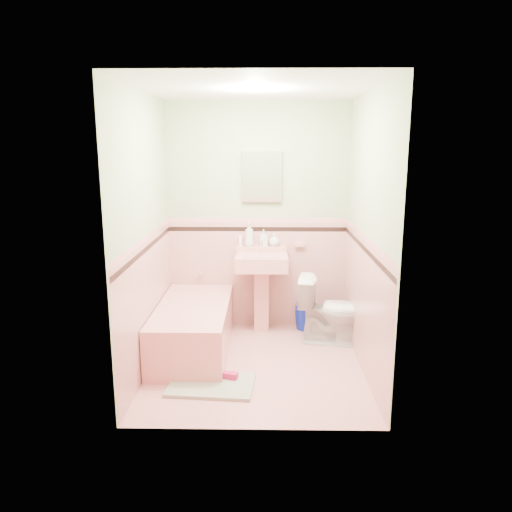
{
  "coord_description": "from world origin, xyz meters",
  "views": [
    {
      "loc": [
        0.08,
        -4.36,
        2.03
      ],
      "look_at": [
        0.0,
        0.25,
        1.0
      ],
      "focal_mm": 34.8,
      "sensor_mm": 36.0,
      "label": 1
    }
  ],
  "objects_px": {
    "medicine_cabinet": "(262,177)",
    "toilet": "(332,310)",
    "soap_bottle_right": "(274,240)",
    "shoe": "(230,375)",
    "sink": "(262,294)",
    "soap_bottle_mid": "(264,238)",
    "bathtub": "(194,329)",
    "bucket": "(305,318)",
    "soap_bottle_left": "(249,235)"
  },
  "relations": [
    {
      "from": "bathtub",
      "to": "bucket",
      "type": "bearing_deg",
      "value": 27.96
    },
    {
      "from": "soap_bottle_mid",
      "to": "bucket",
      "type": "relative_size",
      "value": 0.74
    },
    {
      "from": "soap_bottle_left",
      "to": "soap_bottle_right",
      "type": "relative_size",
      "value": 1.81
    },
    {
      "from": "medicine_cabinet",
      "to": "soap_bottle_right",
      "type": "height_order",
      "value": "medicine_cabinet"
    },
    {
      "from": "soap_bottle_mid",
      "to": "shoe",
      "type": "xyz_separation_m",
      "value": [
        -0.29,
        -1.39,
        -0.97
      ]
    },
    {
      "from": "medicine_cabinet",
      "to": "soap_bottle_right",
      "type": "distance_m",
      "value": 0.7
    },
    {
      "from": "soap_bottle_left",
      "to": "soap_bottle_mid",
      "type": "xyz_separation_m",
      "value": [
        0.16,
        0.0,
        -0.04
      ]
    },
    {
      "from": "medicine_cabinet",
      "to": "shoe",
      "type": "bearing_deg",
      "value": -100.81
    },
    {
      "from": "shoe",
      "to": "soap_bottle_mid",
      "type": "bearing_deg",
      "value": 94.31
    },
    {
      "from": "sink",
      "to": "soap_bottle_left",
      "type": "xyz_separation_m",
      "value": [
        -0.14,
        0.18,
        0.63
      ]
    },
    {
      "from": "bathtub",
      "to": "soap_bottle_right",
      "type": "distance_m",
      "value": 1.34
    },
    {
      "from": "bathtub",
      "to": "soap_bottle_left",
      "type": "relative_size",
      "value": 5.83
    },
    {
      "from": "bathtub",
      "to": "medicine_cabinet",
      "type": "distance_m",
      "value": 1.78
    },
    {
      "from": "bathtub",
      "to": "toilet",
      "type": "distance_m",
      "value": 1.44
    },
    {
      "from": "soap_bottle_right",
      "to": "bucket",
      "type": "xyz_separation_m",
      "value": [
        0.36,
        -0.09,
        -0.89
      ]
    },
    {
      "from": "soap_bottle_right",
      "to": "shoe",
      "type": "relative_size",
      "value": 1.02
    },
    {
      "from": "bathtub",
      "to": "soap_bottle_right",
      "type": "height_order",
      "value": "soap_bottle_right"
    },
    {
      "from": "soap_bottle_right",
      "to": "bucket",
      "type": "relative_size",
      "value": 0.57
    },
    {
      "from": "bucket",
      "to": "shoe",
      "type": "xyz_separation_m",
      "value": [
        -0.77,
        -1.3,
        -0.07
      ]
    },
    {
      "from": "soap_bottle_right",
      "to": "shoe",
      "type": "xyz_separation_m",
      "value": [
        -0.41,
        -1.39,
        -0.95
      ]
    },
    {
      "from": "medicine_cabinet",
      "to": "sink",
      "type": "bearing_deg",
      "value": -90.0
    },
    {
      "from": "bathtub",
      "to": "sink",
      "type": "relative_size",
      "value": 1.71
    },
    {
      "from": "soap_bottle_mid",
      "to": "toilet",
      "type": "relative_size",
      "value": 0.26
    },
    {
      "from": "soap_bottle_mid",
      "to": "soap_bottle_right",
      "type": "relative_size",
      "value": 1.28
    },
    {
      "from": "sink",
      "to": "soap_bottle_right",
      "type": "relative_size",
      "value": 6.18
    },
    {
      "from": "toilet",
      "to": "shoe",
      "type": "bearing_deg",
      "value": 141.69
    },
    {
      "from": "bathtub",
      "to": "soap_bottle_right",
      "type": "relative_size",
      "value": 10.56
    },
    {
      "from": "soap_bottle_right",
      "to": "toilet",
      "type": "xyz_separation_m",
      "value": [
        0.6,
        -0.47,
        -0.66
      ]
    },
    {
      "from": "medicine_cabinet",
      "to": "bucket",
      "type": "distance_m",
      "value": 1.66
    },
    {
      "from": "sink",
      "to": "medicine_cabinet",
      "type": "bearing_deg",
      "value": 90.0
    },
    {
      "from": "toilet",
      "to": "soap_bottle_left",
      "type": "bearing_deg",
      "value": 71.28
    },
    {
      "from": "soap_bottle_mid",
      "to": "shoe",
      "type": "distance_m",
      "value": 1.72
    },
    {
      "from": "medicine_cabinet",
      "to": "bucket",
      "type": "bearing_deg",
      "value": -13.11
    },
    {
      "from": "toilet",
      "to": "bathtub",
      "type": "bearing_deg",
      "value": 109.06
    },
    {
      "from": "sink",
      "to": "soap_bottle_mid",
      "type": "distance_m",
      "value": 0.62
    },
    {
      "from": "soap_bottle_right",
      "to": "bucket",
      "type": "height_order",
      "value": "soap_bottle_right"
    },
    {
      "from": "medicine_cabinet",
      "to": "shoe",
      "type": "relative_size",
      "value": 3.92
    },
    {
      "from": "soap_bottle_mid",
      "to": "shoe",
      "type": "bearing_deg",
      "value": -101.8
    },
    {
      "from": "toilet",
      "to": "soap_bottle_mid",
      "type": "bearing_deg",
      "value": 66.29
    },
    {
      "from": "sink",
      "to": "toilet",
      "type": "height_order",
      "value": "sink"
    },
    {
      "from": "medicine_cabinet",
      "to": "soap_bottle_mid",
      "type": "bearing_deg",
      "value": -57.44
    },
    {
      "from": "shoe",
      "to": "bathtub",
      "type": "bearing_deg",
      "value": 137.33
    },
    {
      "from": "toilet",
      "to": "sink",
      "type": "bearing_deg",
      "value": 78.01
    },
    {
      "from": "soap_bottle_left",
      "to": "shoe",
      "type": "xyz_separation_m",
      "value": [
        -0.13,
        -1.39,
        -1.01
      ]
    },
    {
      "from": "bathtub",
      "to": "soap_bottle_mid",
      "type": "relative_size",
      "value": 8.23
    },
    {
      "from": "soap_bottle_left",
      "to": "shoe",
      "type": "height_order",
      "value": "soap_bottle_left"
    },
    {
      "from": "soap_bottle_right",
      "to": "sink",
      "type": "bearing_deg",
      "value": -127.16
    },
    {
      "from": "medicine_cabinet",
      "to": "toilet",
      "type": "xyz_separation_m",
      "value": [
        0.74,
        -0.5,
        -1.35
      ]
    },
    {
      "from": "soap_bottle_left",
      "to": "soap_bottle_mid",
      "type": "distance_m",
      "value": 0.16
    },
    {
      "from": "medicine_cabinet",
      "to": "shoe",
      "type": "height_order",
      "value": "medicine_cabinet"
    }
  ]
}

